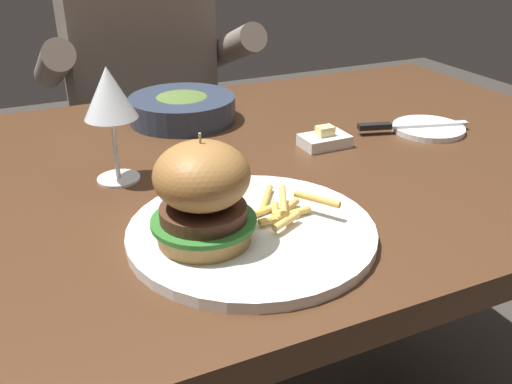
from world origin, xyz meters
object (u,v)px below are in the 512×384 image
at_px(diner_person, 145,130).
at_px(bread_plate, 428,129).
at_px(main_plate, 252,232).
at_px(wine_glass, 109,96).
at_px(burger_sandwich, 203,193).
at_px(table_knife, 403,125).
at_px(butter_dish, 325,140).
at_px(soup_bowl, 182,108).

bearing_deg(diner_person, bread_plate, -63.54).
height_order(main_plate, wine_glass, wine_glass).
distance_m(main_plate, burger_sandwich, 0.09).
bearing_deg(wine_glass, main_plate, -64.94).
bearing_deg(bread_plate, main_plate, -155.24).
relative_size(main_plate, table_knife, 1.50).
bearing_deg(wine_glass, butter_dish, -2.45).
distance_m(soup_bowl, diner_person, 0.51).
height_order(butter_dish, soup_bowl, soup_bowl).
relative_size(burger_sandwich, diner_person, 0.11).
relative_size(table_knife, soup_bowl, 1.01).
distance_m(bread_plate, soup_bowl, 0.46).
bearing_deg(wine_glass, soup_bowl, 51.53).
distance_m(butter_dish, soup_bowl, 0.29).
bearing_deg(table_knife, wine_glass, 178.39).
bearing_deg(soup_bowl, wine_glass, -128.47).
distance_m(wine_glass, butter_dish, 0.37).
bearing_deg(soup_bowl, burger_sandwich, -105.29).
bearing_deg(wine_glass, bread_plate, -2.88).
bearing_deg(burger_sandwich, table_knife, 25.86).
relative_size(wine_glass, diner_person, 0.15).
bearing_deg(table_knife, diner_person, 113.68).
distance_m(burger_sandwich, wine_glass, 0.25).
xyz_separation_m(bread_plate, butter_dish, (-0.21, 0.01, 0.01)).
distance_m(wine_glass, bread_plate, 0.57).
bearing_deg(main_plate, wine_glass, 115.06).
height_order(burger_sandwich, soup_bowl, burger_sandwich).
relative_size(butter_dish, diner_person, 0.07).
bearing_deg(table_knife, soup_bowl, 145.63).
relative_size(wine_glass, butter_dish, 2.11).
height_order(burger_sandwich, butter_dish, burger_sandwich).
relative_size(butter_dish, soup_bowl, 0.40).
xyz_separation_m(bread_plate, table_knife, (-0.05, 0.01, 0.01)).
bearing_deg(diner_person, main_plate, -96.07).
relative_size(bread_plate, diner_person, 0.11).
height_order(wine_glass, diner_person, diner_person).
bearing_deg(butter_dish, main_plate, -137.21).
bearing_deg(diner_person, table_knife, -66.32).
height_order(main_plate, butter_dish, butter_dish).
bearing_deg(wine_glass, diner_person, 73.02).
height_order(main_plate, soup_bowl, soup_bowl).
bearing_deg(burger_sandwich, butter_dish, 36.74).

